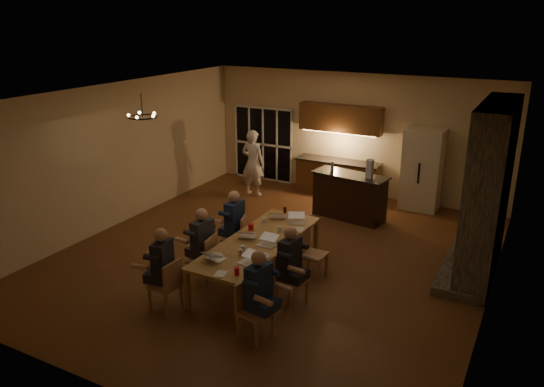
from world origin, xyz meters
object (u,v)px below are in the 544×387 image
(person_left_near, at_px, (163,268))
(mug_mid, at_px, (280,229))
(dining_table, at_px, (259,260))
(bar_bottle, at_px, (332,166))
(chandelier, at_px, (143,117))
(laptop_e, at_px, (278,212))
(chair_right_far, at_px, (314,254))
(plate_far, at_px, (300,230))
(chair_left_mid, at_px, (201,259))
(redcup_mid, at_px, (251,227))
(mug_back, at_px, (264,220))
(bar_blender, at_px, (370,169))
(chair_left_near, at_px, (165,284))
(laptop_c, at_px, (248,231))
(chair_right_near, at_px, (255,311))
(standing_person, at_px, (253,163))
(person_right_mid, at_px, (290,265))
(laptop_f, at_px, (296,218))
(person_left_mid, at_px, (203,244))
(laptop_d, at_px, (266,240))
(bar_island, at_px, (349,196))
(laptop_a, at_px, (215,253))
(laptop_b, at_px, (248,257))
(plate_left, at_px, (216,256))
(chair_left_far, at_px, (234,237))
(can_cola, at_px, (285,210))
(mug_front, at_px, (243,248))
(person_right_near, at_px, (259,293))
(chair_right_mid, at_px, (292,280))
(can_silver, at_px, (240,253))
(refrigerator, at_px, (422,170))
(person_left_far, at_px, (235,224))
(redcup_near, at_px, (237,271))

(person_left_near, height_order, mug_mid, person_left_near)
(dining_table, xyz_separation_m, bar_bottle, (-0.08, 3.70, 0.83))
(chandelier, xyz_separation_m, laptop_e, (2.33, 1.10, -1.89))
(chair_right_far, height_order, plate_far, chair_right_far)
(chair_left_mid, height_order, redcup_mid, chair_left_mid)
(mug_back, distance_m, bar_blender, 3.05)
(chair_left_near, relative_size, laptop_c, 2.78)
(chair_right_near, relative_size, standing_person, 0.50)
(person_right_mid, distance_m, laptop_f, 1.70)
(mug_back, bearing_deg, bar_bottle, 85.32)
(person_left_mid, xyz_separation_m, laptop_d, (1.10, 0.38, 0.17))
(bar_island, bearing_deg, laptop_f, -84.36)
(bar_island, height_order, laptop_a, bar_island)
(laptop_a, height_order, redcup_mid, laptop_a)
(person_left_mid, relative_size, laptop_e, 4.31)
(chandelier, distance_m, laptop_c, 2.98)
(laptop_b, bearing_deg, bar_bottle, 103.53)
(standing_person, distance_m, laptop_e, 3.66)
(bar_island, xyz_separation_m, plate_left, (-0.72, -4.56, 0.22))
(chair_left_far, xyz_separation_m, can_cola, (0.64, 0.93, 0.37))
(mug_front, xyz_separation_m, mug_mid, (0.17, 1.05, 0.00))
(laptop_f, height_order, mug_back, laptop_f)
(chair_right_near, height_order, person_right_near, person_right_near)
(standing_person, height_order, plate_far, standing_person)
(laptop_a, bearing_deg, bar_blender, -95.53)
(chair_left_near, height_order, laptop_a, laptop_a)
(standing_person, bearing_deg, bar_blender, 170.49)
(bar_island, height_order, chair_right_mid, bar_island)
(mug_mid, distance_m, can_silver, 1.26)
(person_left_mid, xyz_separation_m, mug_mid, (1.02, 1.05, 0.11))
(chair_left_near, bearing_deg, person_left_near, -134.45)
(refrigerator, xyz_separation_m, person_right_mid, (-0.85, -5.58, -0.31))
(chair_right_far, xyz_separation_m, person_left_near, (-1.76, -2.11, 0.24))
(laptop_d, distance_m, redcup_mid, 0.78)
(refrigerator, bearing_deg, bar_island, -132.68)
(person_right_near, bearing_deg, laptop_e, 32.16)
(laptop_d, height_order, bar_bottle, bar_bottle)
(bar_blender, bearing_deg, bar_bottle, 179.17)
(mug_mid, bearing_deg, chair_left_mid, -131.91)
(chair_right_mid, distance_m, person_left_mid, 1.81)
(person_right_mid, xyz_separation_m, mug_mid, (-0.72, 1.04, 0.11))
(bar_bottle, xyz_separation_m, bar_blender, (0.96, -0.15, 0.10))
(refrigerator, relative_size, chair_left_far, 2.25)
(laptop_c, bearing_deg, standing_person, -78.10)
(bar_island, xyz_separation_m, laptop_a, (-0.66, -4.65, 0.32))
(chair_right_far, distance_m, person_right_mid, 1.07)
(dining_table, height_order, person_left_far, person_left_far)
(chair_left_far, bearing_deg, redcup_mid, 53.85)
(redcup_near, bearing_deg, laptop_c, 113.78)
(can_silver, height_order, can_cola, same)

